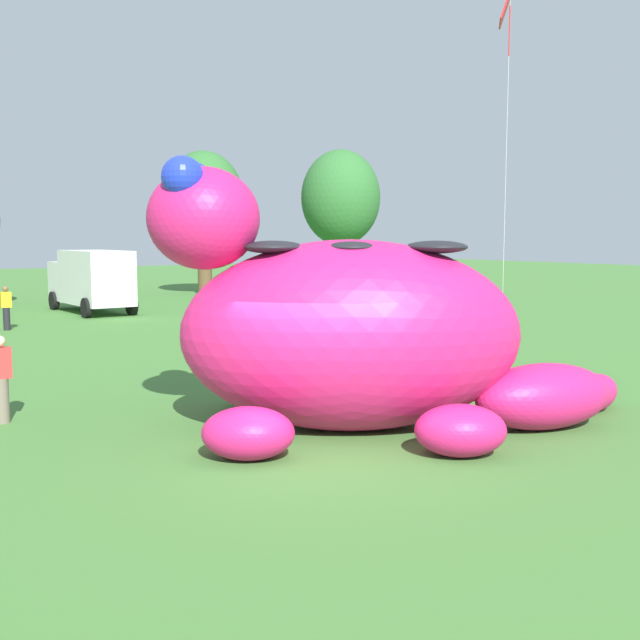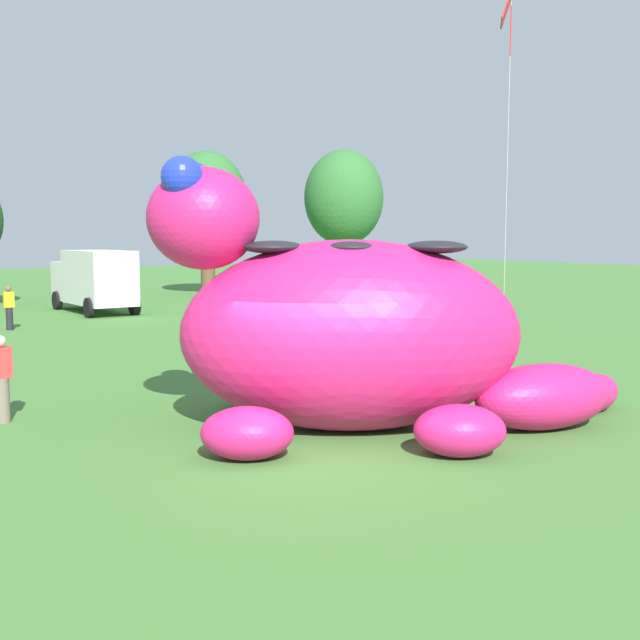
{
  "view_description": "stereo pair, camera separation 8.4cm",
  "coord_description": "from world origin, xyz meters",
  "px_view_note": "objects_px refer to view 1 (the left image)",
  "views": [
    {
      "loc": [
        -6.97,
        -10.49,
        3.61
      ],
      "look_at": [
        1.41,
        1.98,
        1.97
      ],
      "focal_mm": 43.28,
      "sensor_mm": 36.0,
      "label": 1
    },
    {
      "loc": [
        -6.9,
        -10.53,
        3.61
      ],
      "look_at": [
        1.41,
        1.98,
        1.97
      ],
      "focal_mm": 43.28,
      "sensor_mm": 36.0,
      "label": 2
    }
  ],
  "objects_px": {
    "box_truck": "(91,279)",
    "spectator_mid_field": "(1,380)",
    "spectator_near_inflatable": "(6,308)",
    "tethered_flying_kite": "(510,1)",
    "giant_inflatable_creature": "(351,332)"
  },
  "relations": [
    {
      "from": "giant_inflatable_creature",
      "to": "tethered_flying_kite",
      "type": "relative_size",
      "value": 0.94
    },
    {
      "from": "giant_inflatable_creature",
      "to": "box_truck",
      "type": "bearing_deg",
      "value": 83.27
    },
    {
      "from": "giant_inflatable_creature",
      "to": "box_truck",
      "type": "xyz_separation_m",
      "value": [
        2.93,
        24.84,
        -0.23
      ]
    },
    {
      "from": "giant_inflatable_creature",
      "to": "box_truck",
      "type": "height_order",
      "value": "giant_inflatable_creature"
    },
    {
      "from": "spectator_near_inflatable",
      "to": "giant_inflatable_creature",
      "type": "bearing_deg",
      "value": -84.32
    },
    {
      "from": "box_truck",
      "to": "spectator_mid_field",
      "type": "bearing_deg",
      "value": -111.76
    },
    {
      "from": "box_truck",
      "to": "spectator_near_inflatable",
      "type": "height_order",
      "value": "box_truck"
    },
    {
      "from": "spectator_near_inflatable",
      "to": "spectator_mid_field",
      "type": "bearing_deg",
      "value": -102.17
    },
    {
      "from": "spectator_mid_field",
      "to": "tethered_flying_kite",
      "type": "distance_m",
      "value": 14.72
    },
    {
      "from": "spectator_near_inflatable",
      "to": "box_truck",
      "type": "bearing_deg",
      "value": 46.09
    },
    {
      "from": "spectator_near_inflatable",
      "to": "spectator_mid_field",
      "type": "distance_m",
      "value": 15.97
    },
    {
      "from": "box_truck",
      "to": "spectator_near_inflatable",
      "type": "bearing_deg",
      "value": -133.91
    },
    {
      "from": "giant_inflatable_creature",
      "to": "spectator_mid_field",
      "type": "bearing_deg",
      "value": 142.16
    },
    {
      "from": "spectator_mid_field",
      "to": "tethered_flying_kite",
      "type": "height_order",
      "value": "tethered_flying_kite"
    },
    {
      "from": "spectator_near_inflatable",
      "to": "tethered_flying_kite",
      "type": "bearing_deg",
      "value": -64.09
    }
  ]
}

